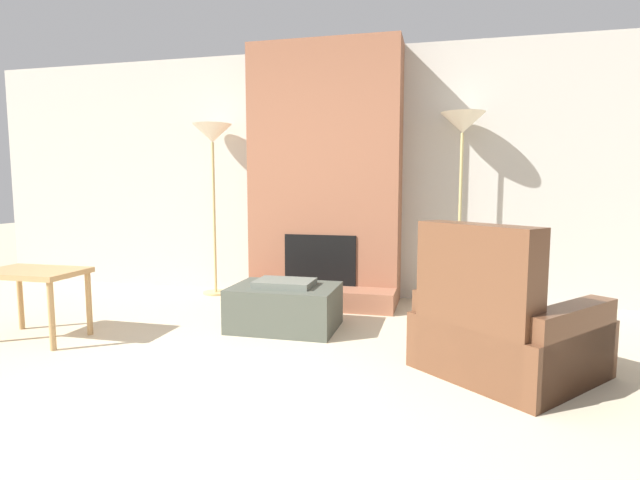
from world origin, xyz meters
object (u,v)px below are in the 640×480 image
side_table (33,280)px  floor_lamp_right (462,134)px  armchair (501,332)px  floor_lamp_left (212,143)px  ottoman (285,306)px

side_table → floor_lamp_right: (3.20, 1.84, 1.20)m
armchair → floor_lamp_left: bearing=8.0°
floor_lamp_left → floor_lamp_right: 2.57m
armchair → floor_lamp_right: bearing=-42.9°
armchair → side_table: armchair is taller
floor_lamp_right → floor_lamp_left: bearing=-180.0°
ottoman → side_table: side_table is taller
floor_lamp_left → side_table: bearing=-109.0°
ottoman → armchair: bearing=-21.7°
floor_lamp_right → side_table: bearing=-150.1°
ottoman → armchair: size_ratio=0.67×
side_table → ottoman: bearing=22.5°
armchair → side_table: 3.42m
floor_lamp_left → floor_lamp_right: bearing=0.0°
armchair → side_table: size_ratio=1.74×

